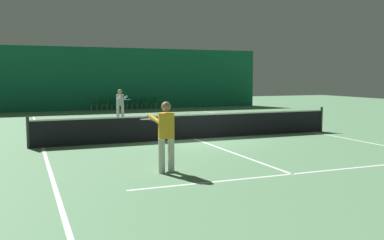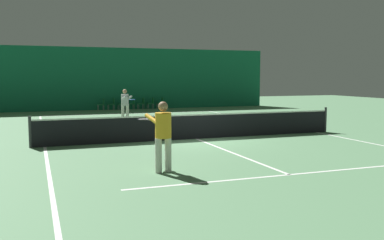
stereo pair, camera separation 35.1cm
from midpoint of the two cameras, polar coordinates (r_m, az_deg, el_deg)
ground_plane at (r=16.40m, az=1.18°, el=-2.53°), size 60.00×60.00×0.00m
backdrop_curtain at (r=31.40m, az=-9.39°, el=5.45°), size 23.00×0.12×4.44m
court_line_baseline_far at (r=27.75m, az=-7.82°, el=0.85°), size 11.00×0.10×0.00m
court_line_service_far at (r=22.43m, az=-4.79°, el=-0.29°), size 8.25×0.10×0.00m
court_line_service_near at (r=10.80m, az=13.77°, el=-7.09°), size 8.25×0.10×0.00m
court_line_sideline_left at (r=15.30m, az=-18.41°, el=-3.43°), size 0.10×23.80×0.00m
court_line_sideline_right at (r=19.09m, az=16.75°, el=-1.59°), size 0.10×23.80×0.00m
court_line_centre at (r=16.40m, az=1.18°, el=-2.53°), size 0.10×12.80×0.00m
tennis_net at (r=16.33m, az=1.19°, el=-0.76°), size 12.00×0.10×1.07m
player_near at (r=10.63m, az=-3.03°, el=-1.50°), size 0.69×1.44×1.77m
player_far at (r=23.06m, az=-8.46°, el=2.31°), size 0.60×1.41×1.71m
courtside_chair_0 at (r=30.69m, az=-11.62°, el=2.16°), size 0.44×0.44×0.84m
courtside_chair_1 at (r=30.81m, az=-10.30°, el=2.20°), size 0.44×0.44×0.84m
courtside_chair_2 at (r=30.94m, az=-8.98°, el=2.24°), size 0.44×0.44×0.84m
courtside_chair_3 at (r=31.09m, az=-7.69°, el=2.28°), size 0.44×0.44×0.84m
courtside_chair_4 at (r=31.25m, az=-6.40°, el=2.31°), size 0.44×0.44×0.84m
courtside_chair_5 at (r=31.43m, az=-5.13°, el=2.34°), size 0.44×0.44×0.84m
courtside_chair_6 at (r=31.62m, az=-3.87°, el=2.37°), size 0.44×0.44×0.84m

